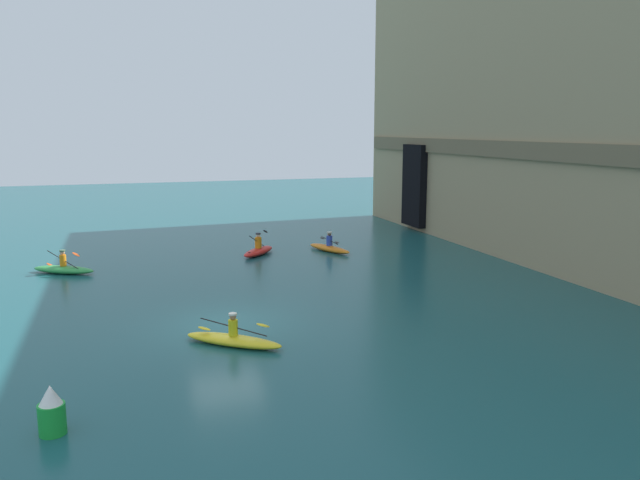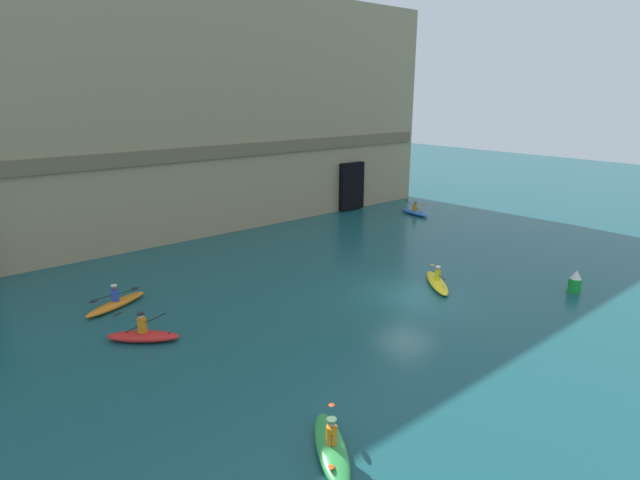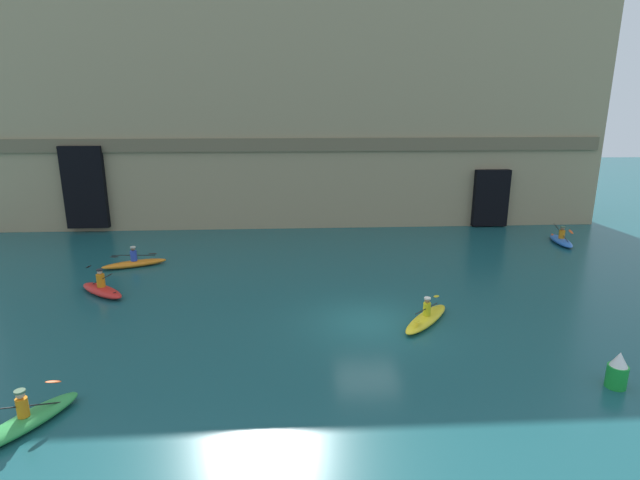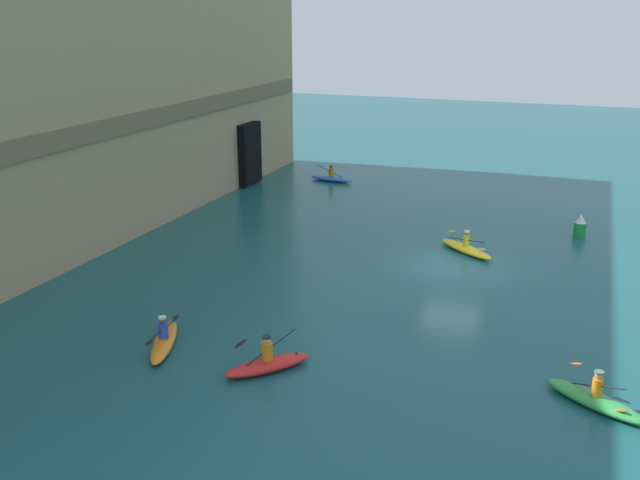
# 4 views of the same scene
# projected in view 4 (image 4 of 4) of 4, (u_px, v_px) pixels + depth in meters

# --- Properties ---
(ground_plane) EXTENTS (120.00, 120.00, 0.00)m
(ground_plane) POSITION_uv_depth(u_px,v_px,m) (453.00, 267.00, 31.23)
(ground_plane) COLOR #195156
(cliff_bluff) EXTENTS (42.23, 7.69, 16.14)m
(cliff_bluff) POSITION_uv_depth(u_px,v_px,m) (40.00, 72.00, 32.78)
(cliff_bluff) COLOR #9E8966
(cliff_bluff) RESTS_ON ground
(kayak_yellow) EXTENTS (2.66, 3.06, 1.05)m
(kayak_yellow) POSITION_uv_depth(u_px,v_px,m) (466.00, 248.00, 33.11)
(kayak_yellow) COLOR yellow
(kayak_yellow) RESTS_ON ground
(kayak_red) EXTENTS (2.68, 2.45, 1.26)m
(kayak_red) POSITION_uv_depth(u_px,v_px,m) (267.00, 363.00, 22.25)
(kayak_red) COLOR red
(kayak_red) RESTS_ON ground
(kayak_blue) EXTENTS (1.25, 3.05, 1.07)m
(kayak_blue) POSITION_uv_depth(u_px,v_px,m) (331.00, 178.00, 46.79)
(kayak_blue) COLOR blue
(kayak_blue) RESTS_ON ground
(kayak_green) EXTENTS (2.26, 3.08, 1.12)m
(kayak_green) POSITION_uv_depth(u_px,v_px,m) (596.00, 400.00, 20.25)
(kayak_green) COLOR green
(kayak_green) RESTS_ON ground
(kayak_orange) EXTENTS (3.23, 1.83, 1.10)m
(kayak_orange) POSITION_uv_depth(u_px,v_px,m) (164.00, 341.00, 23.84)
(kayak_orange) COLOR orange
(kayak_orange) RESTS_ON ground
(marker_buoy) EXTENTS (0.60, 0.60, 1.14)m
(marker_buoy) POSITION_uv_depth(u_px,v_px,m) (580.00, 226.00, 35.32)
(marker_buoy) COLOR green
(marker_buoy) RESTS_ON ground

